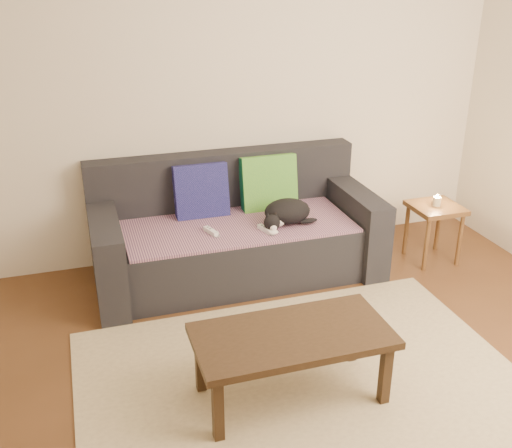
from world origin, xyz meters
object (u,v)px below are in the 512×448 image
object	(u,v)px
sofa	(235,235)
coffee_table	(292,341)
wii_remote_b	(265,229)
cat	(286,213)
wii_remote_a	(211,231)
side_table	(435,215)

from	to	relation	value
sofa	coffee_table	distance (m)	1.50
sofa	wii_remote_b	world-z (taller)	sofa
wii_remote_b	coffee_table	distance (m)	1.25
cat	wii_remote_b	bearing A→B (deg)	-155.01
wii_remote_a	side_table	bearing A→B (deg)	-110.67
sofa	coffee_table	world-z (taller)	sofa
cat	wii_remote_a	xyz separation A→B (m)	(-0.57, -0.00, -0.07)
wii_remote_a	side_table	xyz separation A→B (m)	(1.78, -0.07, -0.07)
wii_remote_b	side_table	world-z (taller)	wii_remote_b
wii_remote_b	wii_remote_a	bearing A→B (deg)	59.88
sofa	wii_remote_b	bearing A→B (deg)	-61.34
side_table	wii_remote_a	bearing A→B (deg)	177.64
sofa	wii_remote_b	xyz separation A→B (m)	(0.15, -0.27, 0.15)
cat	coffee_table	xyz separation A→B (m)	(-0.44, -1.31, -0.16)
side_table	coffee_table	size ratio (longest dim) A/B	0.45
wii_remote_a	sofa	bearing A→B (deg)	-68.34
wii_remote_b	coffee_table	xyz separation A→B (m)	(-0.25, -1.22, -0.09)
cat	side_table	xyz separation A→B (m)	(1.22, -0.08, -0.14)
wii_remote_b	side_table	distance (m)	1.41
cat	side_table	world-z (taller)	cat
sofa	cat	xyz separation A→B (m)	(0.34, -0.19, 0.22)
wii_remote_b	coffee_table	size ratio (longest dim) A/B	0.14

